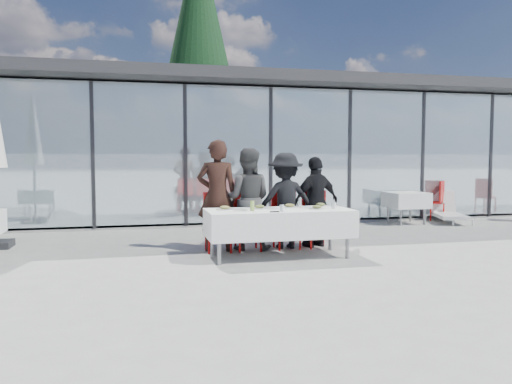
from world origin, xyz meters
TOP-DOWN VIEW (x-y plane):
  - ground at (0.00, 0.00)m, footprint 90.00×90.00m
  - pavilion at (2.00, 8.16)m, footprint 14.80×8.80m
  - treeline at (-2.00, 28.00)m, footprint 62.50×2.00m
  - dining_table at (0.19, 0.40)m, footprint 2.26×0.96m
  - diner_a at (-0.66, 1.14)m, footprint 0.82×0.82m
  - diner_chair_a at (-0.66, 1.15)m, footprint 0.44×0.44m
  - diner_b at (-0.15, 1.14)m, footprint 1.05×1.05m
  - diner_chair_b at (-0.15, 1.15)m, footprint 0.44×0.44m
  - diner_c at (0.52, 1.14)m, footprint 1.11×1.11m
  - diner_chair_c at (0.52, 1.15)m, footprint 0.44×0.44m
  - diner_d at (1.08, 1.14)m, footprint 1.16×1.16m
  - diner_chair_d at (1.08, 1.15)m, footprint 0.44×0.44m
  - plate_a at (-0.65, 0.51)m, footprint 0.27×0.27m
  - plate_b at (-0.09, 0.52)m, footprint 0.27×0.27m
  - plate_c at (0.43, 0.61)m, footprint 0.27×0.27m
  - plate_d at (0.96, 0.61)m, footprint 0.27×0.27m
  - plate_extra at (0.77, 0.26)m, footprint 0.27×0.27m
  - juice_bottle at (-0.26, 0.27)m, footprint 0.06×0.06m
  - drinking_glasses at (0.60, 0.19)m, footprint 0.97×0.23m
  - folded_eyeglasses at (0.02, 0.03)m, footprint 0.14×0.03m
  - spare_table_right at (4.19, 3.50)m, footprint 0.86×0.86m
  - spare_chair_b at (5.28, 3.90)m, footprint 0.62×0.62m
  - lounger at (5.32, 3.55)m, footprint 0.99×1.45m
  - conifer_tree at (0.50, 13.00)m, footprint 4.00×4.00m

SIDE VIEW (x-z plane):
  - ground at x=0.00m, z-range 0.00..0.00m
  - lounger at x=5.32m, z-range -0.10..0.62m
  - diner_chair_a at x=-0.66m, z-range 0.05..1.03m
  - diner_chair_b at x=-0.15m, z-range 0.05..1.03m
  - diner_chair_c at x=0.52m, z-range 0.05..1.03m
  - diner_chair_d at x=1.08m, z-range 0.05..1.03m
  - spare_chair_b at x=5.28m, z-range 0.05..1.03m
  - dining_table at x=0.19m, z-range 0.16..0.91m
  - spare_table_right at x=4.19m, z-range 0.18..0.92m
  - folded_eyeglasses at x=0.02m, z-range 0.75..0.76m
  - plate_a at x=-0.65m, z-range 0.74..0.81m
  - plate_b at x=-0.09m, z-range 0.74..0.81m
  - plate_c at x=0.43m, z-range 0.74..0.81m
  - plate_d at x=0.96m, z-range 0.74..0.81m
  - plate_extra at x=0.77m, z-range 0.74..0.81m
  - diner_d at x=1.08m, z-range 0.00..1.57m
  - drinking_glasses at x=0.60m, z-range 0.75..0.85m
  - diner_c at x=0.52m, z-range 0.00..1.64m
  - juice_bottle at x=-0.26m, z-range 0.75..0.90m
  - diner_b at x=-0.15m, z-range 0.00..1.71m
  - diner_a at x=-0.66m, z-range 0.00..1.85m
  - pavilion at x=2.00m, z-range 0.43..3.87m
  - treeline at x=-2.00m, z-range 0.00..4.40m
  - conifer_tree at x=0.50m, z-range 0.74..11.24m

